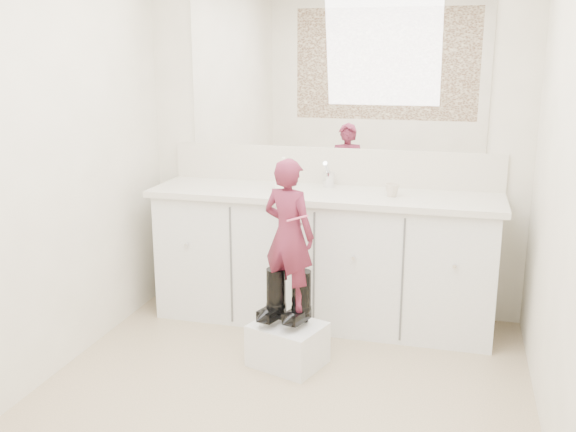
% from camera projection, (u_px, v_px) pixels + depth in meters
% --- Properties ---
extents(floor, '(3.00, 3.00, 0.00)m').
position_uv_depth(floor, '(271.00, 412.00, 3.24)').
color(floor, '#8D805C').
rests_on(floor, ground).
extents(wall_back, '(2.60, 0.00, 2.60)m').
position_uv_depth(wall_back, '(333.00, 139.00, 4.35)').
color(wall_back, beige).
rests_on(wall_back, floor).
extents(wall_front, '(2.60, 0.00, 2.60)m').
position_uv_depth(wall_front, '(91.00, 292.00, 1.54)').
color(wall_front, beige).
rests_on(wall_front, floor).
extents(wall_left, '(0.00, 3.00, 3.00)m').
position_uv_depth(wall_left, '(26.00, 166.00, 3.27)').
color(wall_left, beige).
rests_on(wall_left, floor).
extents(wall_right, '(0.00, 3.00, 3.00)m').
position_uv_depth(wall_right, '(575.00, 194.00, 2.61)').
color(wall_right, beige).
rests_on(wall_right, floor).
extents(vanity_cabinet, '(2.20, 0.55, 0.85)m').
position_uv_depth(vanity_cabinet, '(323.00, 260.00, 4.28)').
color(vanity_cabinet, silver).
rests_on(vanity_cabinet, floor).
extents(countertop, '(2.28, 0.58, 0.04)m').
position_uv_depth(countertop, '(323.00, 195.00, 4.16)').
color(countertop, beige).
rests_on(countertop, vanity_cabinet).
extents(backsplash, '(2.28, 0.03, 0.25)m').
position_uv_depth(backsplash, '(332.00, 166.00, 4.38)').
color(backsplash, beige).
rests_on(backsplash, countertop).
extents(mirror, '(2.00, 0.02, 1.00)m').
position_uv_depth(mirror, '(334.00, 72.00, 4.23)').
color(mirror, white).
rests_on(mirror, wall_back).
extents(dot_panel, '(2.00, 0.01, 1.20)m').
position_uv_depth(dot_panel, '(78.00, 102.00, 1.44)').
color(dot_panel, '#472819').
rests_on(dot_panel, wall_front).
extents(faucet, '(0.08, 0.08, 0.10)m').
position_uv_depth(faucet, '(329.00, 180.00, 4.29)').
color(faucet, silver).
rests_on(faucet, countertop).
extents(cup, '(0.10, 0.10, 0.08)m').
position_uv_depth(cup, '(392.00, 190.00, 4.01)').
color(cup, beige).
rests_on(cup, countertop).
extents(soap_bottle, '(0.11, 0.11, 0.21)m').
position_uv_depth(soap_bottle, '(283.00, 174.00, 4.19)').
color(soap_bottle, white).
rests_on(soap_bottle, countertop).
extents(step_stool, '(0.47, 0.43, 0.25)m').
position_uv_depth(step_stool, '(288.00, 344.00, 3.72)').
color(step_stool, silver).
rests_on(step_stool, floor).
extents(boot_left, '(0.18, 0.24, 0.32)m').
position_uv_depth(boot_left, '(276.00, 296.00, 3.68)').
color(boot_left, black).
rests_on(boot_left, step_stool).
extents(boot_right, '(0.18, 0.24, 0.32)m').
position_uv_depth(boot_right, '(301.00, 298.00, 3.65)').
color(boot_right, black).
rests_on(boot_right, step_stool).
extents(toddler, '(0.36, 0.30, 0.86)m').
position_uv_depth(toddler, '(289.00, 235.00, 3.57)').
color(toddler, '#982F54').
rests_on(toddler, step_stool).
extents(toothbrush, '(0.13, 0.05, 0.06)m').
position_uv_depth(toothbrush, '(297.00, 218.00, 3.45)').
color(toothbrush, '#F35E8B').
rests_on(toothbrush, toddler).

